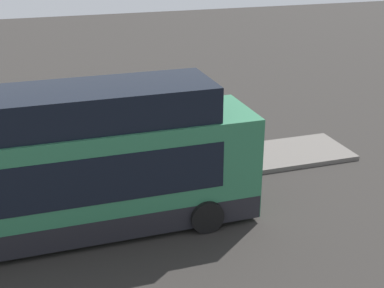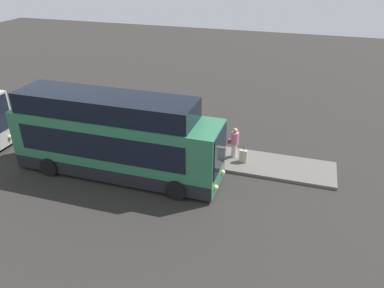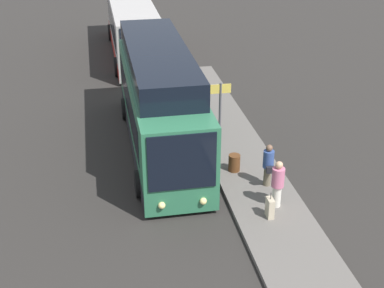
{
  "view_description": "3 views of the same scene",
  "coord_description": "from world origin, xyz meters",
  "px_view_note": "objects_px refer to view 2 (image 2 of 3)",
  "views": [
    {
      "loc": [
        -1.6,
        -13.71,
        8.08
      ],
      "look_at": [
        3.09,
        0.53,
        1.96
      ],
      "focal_mm": 50.0,
      "sensor_mm": 36.0,
      "label": 1
    },
    {
      "loc": [
        7.88,
        -14.56,
        10.17
      ],
      "look_at": [
        3.09,
        0.53,
        1.96
      ],
      "focal_mm": 35.0,
      "sensor_mm": 36.0,
      "label": 2
    },
    {
      "loc": [
        19.02,
        -2.46,
        10.21
      ],
      "look_at": [
        3.09,
        0.53,
        1.96
      ],
      "focal_mm": 50.0,
      "sensor_mm": 36.0,
      "label": 3
    }
  ],
  "objects_px": {
    "passenger_waiting": "(211,138)",
    "trash_bin": "(184,151)",
    "bus_lead": "(115,140)",
    "passenger_boarding": "(234,142)",
    "sign_post": "(143,123)",
    "suitcase": "(243,156)"
  },
  "relations": [
    {
      "from": "passenger_waiting",
      "to": "trash_bin",
      "type": "distance_m",
      "value": 1.62
    },
    {
      "from": "bus_lead",
      "to": "suitcase",
      "type": "xyz_separation_m",
      "value": [
        5.96,
        2.77,
        -1.37
      ]
    },
    {
      "from": "suitcase",
      "to": "sign_post",
      "type": "bearing_deg",
      "value": -176.06
    },
    {
      "from": "suitcase",
      "to": "sign_post",
      "type": "relative_size",
      "value": 0.35
    },
    {
      "from": "sign_post",
      "to": "passenger_waiting",
      "type": "bearing_deg",
      "value": 14.15
    },
    {
      "from": "suitcase",
      "to": "trash_bin",
      "type": "distance_m",
      "value": 3.18
    },
    {
      "from": "suitcase",
      "to": "bus_lead",
      "type": "bearing_deg",
      "value": -155.08
    },
    {
      "from": "passenger_boarding",
      "to": "trash_bin",
      "type": "height_order",
      "value": "passenger_boarding"
    },
    {
      "from": "passenger_boarding",
      "to": "sign_post",
      "type": "relative_size",
      "value": 0.65
    },
    {
      "from": "passenger_boarding",
      "to": "passenger_waiting",
      "type": "height_order",
      "value": "passenger_boarding"
    },
    {
      "from": "passenger_boarding",
      "to": "suitcase",
      "type": "distance_m",
      "value": 0.92
    },
    {
      "from": "suitcase",
      "to": "sign_post",
      "type": "xyz_separation_m",
      "value": [
        -5.53,
        -0.38,
        1.33
      ]
    },
    {
      "from": "bus_lead",
      "to": "suitcase",
      "type": "relative_size",
      "value": 11.52
    },
    {
      "from": "suitcase",
      "to": "trash_bin",
      "type": "xyz_separation_m",
      "value": [
        -3.16,
        -0.36,
        -0.02
      ]
    },
    {
      "from": "passenger_waiting",
      "to": "suitcase",
      "type": "xyz_separation_m",
      "value": [
        1.92,
        -0.53,
        -0.52
      ]
    },
    {
      "from": "bus_lead",
      "to": "passenger_boarding",
      "type": "bearing_deg",
      "value": 30.71
    },
    {
      "from": "bus_lead",
      "to": "passenger_waiting",
      "type": "height_order",
      "value": "bus_lead"
    },
    {
      "from": "passenger_boarding",
      "to": "suitcase",
      "type": "relative_size",
      "value": 1.84
    },
    {
      "from": "passenger_boarding",
      "to": "suitcase",
      "type": "height_order",
      "value": "passenger_boarding"
    },
    {
      "from": "bus_lead",
      "to": "passenger_waiting",
      "type": "relative_size",
      "value": 6.58
    },
    {
      "from": "suitcase",
      "to": "trash_bin",
      "type": "relative_size",
      "value": 1.42
    },
    {
      "from": "suitcase",
      "to": "passenger_waiting",
      "type": "bearing_deg",
      "value": 164.55
    }
  ]
}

